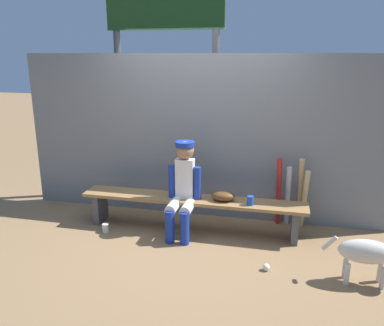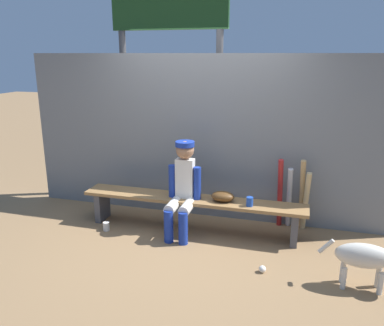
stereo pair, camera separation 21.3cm
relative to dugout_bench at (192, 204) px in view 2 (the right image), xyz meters
name	(u,v)px [view 2 (the right image)]	position (x,y,z in m)	size (l,w,h in m)	color
ground_plane	(192,230)	(0.00, 0.00, -0.35)	(30.00, 30.00, 0.00)	olive
chainlink_fence	(203,138)	(0.00, 0.52, 0.73)	(4.93, 0.03, 2.17)	slate
dugout_bench	(192,204)	(0.00, 0.00, 0.00)	(2.80, 0.36, 0.44)	olive
player_seated	(183,186)	(-0.09, -0.11, 0.27)	(0.41, 0.55, 1.15)	silver
baseball_glove	(223,196)	(0.39, 0.00, 0.15)	(0.28, 0.20, 0.12)	#593819
bat_aluminum_red	(280,193)	(1.04, 0.39, 0.11)	(0.06, 0.06, 0.93)	#B22323
bat_aluminum_silver	(289,198)	(1.16, 0.40, 0.06)	(0.06, 0.06, 0.83)	#B7B7BC
bat_wood_tan	(302,194)	(1.31, 0.42, 0.12)	(0.06, 0.06, 0.94)	tan
bat_wood_natural	(306,201)	(1.36, 0.37, 0.05)	(0.06, 0.06, 0.80)	tan
baseball	(262,269)	(0.96, -0.75, -0.31)	(0.07, 0.07, 0.07)	white
cup_on_ground	(106,226)	(-1.04, -0.30, -0.29)	(0.08, 0.08, 0.11)	silver
cup_on_bench	(250,202)	(0.72, -0.07, 0.14)	(0.08, 0.08, 0.11)	#1E47AD
scoreboard	(173,26)	(-0.60, 1.13, 2.18)	(1.98, 0.27, 3.65)	#3F3F42
dog	(370,257)	(1.95, -0.77, -0.01)	(0.84, 0.20, 0.49)	beige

